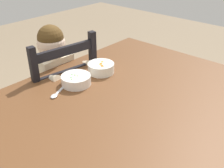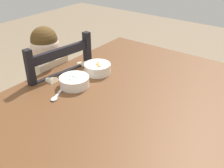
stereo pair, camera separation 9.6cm
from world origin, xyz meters
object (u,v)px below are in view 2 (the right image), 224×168
(dining_table, at_px, (122,116))
(bowl_of_peas, at_px, (74,81))
(dining_chair, at_px, (54,104))
(bowl_of_carrots, at_px, (97,68))
(child_figure, at_px, (52,79))
(spoon, at_px, (56,97))

(dining_table, distance_m, bowl_of_peas, 0.31)
(dining_chair, relative_size, bowl_of_carrots, 6.25)
(dining_table, relative_size, child_figure, 1.49)
(dining_table, bearing_deg, bowl_of_peas, 95.38)
(bowl_of_carrots, bearing_deg, spoon, -178.96)
(dining_chair, distance_m, bowl_of_carrots, 0.44)
(dining_chair, relative_size, child_figure, 0.96)
(child_figure, xyz_separation_m, bowl_of_peas, (-0.09, -0.29, 0.12))
(child_figure, bearing_deg, spoon, -127.65)
(spoon, bearing_deg, dining_table, -59.40)
(dining_table, xyz_separation_m, child_figure, (0.07, 0.57, -0.01))
(child_figure, distance_m, bowl_of_carrots, 0.33)
(dining_chair, bearing_deg, dining_table, -95.88)
(child_figure, bearing_deg, dining_chair, 129.05)
(dining_chair, xyz_separation_m, child_figure, (0.01, -0.01, 0.18))
(child_figure, xyz_separation_m, bowl_of_carrots, (0.09, -0.29, 0.13))
(dining_table, relative_size, bowl_of_carrots, 9.73)
(dining_chair, bearing_deg, bowl_of_peas, -106.06)
(spoon, bearing_deg, dining_chair, 53.96)
(dining_table, xyz_separation_m, dining_chair, (0.06, 0.58, -0.19))
(child_figure, bearing_deg, dining_table, -96.65)
(bowl_of_carrots, xyz_separation_m, spoon, (-0.32, -0.01, -0.03))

